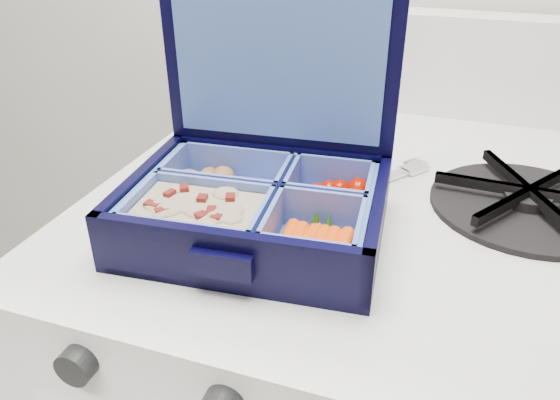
% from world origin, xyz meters
% --- Properties ---
extents(bento_box, '(0.24, 0.19, 0.05)m').
position_xyz_m(bento_box, '(0.10, 1.56, 0.89)').
color(bento_box, black).
rests_on(bento_box, stove).
extents(burner_grate, '(0.19, 0.19, 0.03)m').
position_xyz_m(burner_grate, '(0.33, 1.69, 0.87)').
color(burner_grate, black).
rests_on(burner_grate, stove).
extents(burner_grate_rear, '(0.17, 0.17, 0.02)m').
position_xyz_m(burner_grate_rear, '(0.07, 1.81, 0.87)').
color(burner_grate_rear, black).
rests_on(burner_grate_rear, stove).
extents(fork, '(0.13, 0.16, 0.01)m').
position_xyz_m(fork, '(0.16, 1.67, 0.86)').
color(fork, silver).
rests_on(fork, stove).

